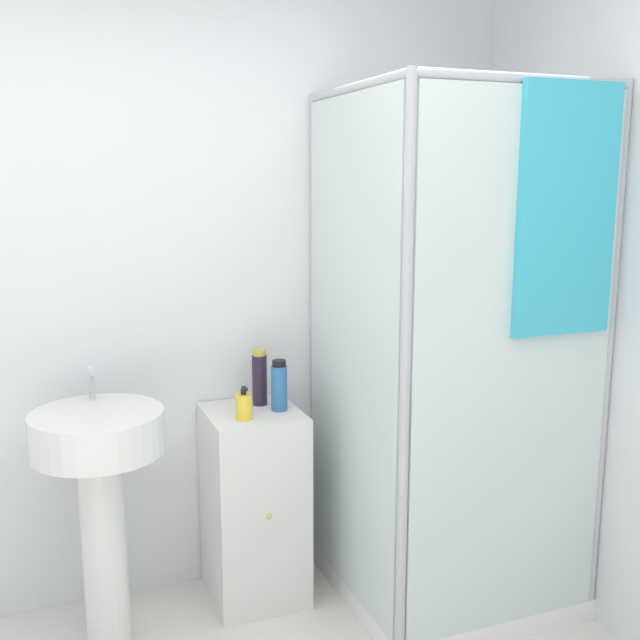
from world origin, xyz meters
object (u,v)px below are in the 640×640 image
Objects in this scene: shampoo_bottle_blue at (279,386)px; soap_dispenser at (244,406)px; sink at (100,476)px; shampoo_bottle_tall_black at (260,378)px.

soap_dispenser is at bearing -161.03° from shampoo_bottle_blue.
shampoo_bottle_blue is (0.71, 0.09, 0.24)m from sink.
soap_dispenser is at bearing 3.25° from sink.
shampoo_bottle_blue is at bearing -63.23° from shampoo_bottle_tall_black.
sink is 0.58m from soap_dispenser.
soap_dispenser is 0.64× the size of shampoo_bottle_blue.
soap_dispenser is 0.57× the size of shampoo_bottle_tall_black.
sink is at bearing -164.09° from shampoo_bottle_tall_black.
shampoo_bottle_tall_black reaches higher than shampoo_bottle_blue.
shampoo_bottle_blue reaches higher than soap_dispenser.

